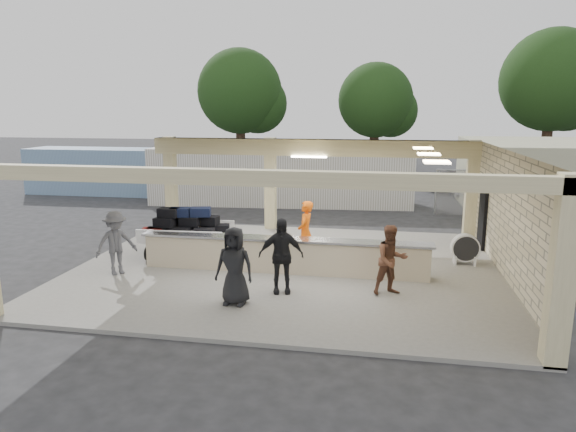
% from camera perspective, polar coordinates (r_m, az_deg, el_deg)
% --- Properties ---
extents(ground, '(120.00, 120.00, 0.00)m').
position_cam_1_polar(ground, '(15.06, -0.17, -5.97)').
color(ground, '#242527').
rests_on(ground, ground).
extents(pavilion, '(12.01, 10.00, 3.55)m').
position_cam_1_polar(pavilion, '(15.30, 1.07, -0.45)').
color(pavilion, slate).
rests_on(pavilion, ground).
extents(baggage_counter, '(8.20, 0.58, 0.98)m').
position_cam_1_polar(baggage_counter, '(14.42, -0.53, -4.35)').
color(baggage_counter, '#C4B292').
rests_on(baggage_counter, pavilion).
extents(luggage_cart, '(2.70, 1.76, 1.53)m').
position_cam_1_polar(luggage_cart, '(16.17, -11.29, -1.44)').
color(luggage_cart, white).
rests_on(luggage_cart, pavilion).
extents(drum_fan, '(0.83, 0.45, 0.91)m').
position_cam_1_polar(drum_fan, '(15.99, 19.07, -3.38)').
color(drum_fan, white).
rests_on(drum_fan, pavilion).
extents(baggage_handler, '(0.44, 0.72, 1.87)m').
position_cam_1_polar(baggage_handler, '(15.11, 1.94, -1.83)').
color(baggage_handler, '#FD610D').
rests_on(baggage_handler, pavilion).
extents(passenger_a, '(0.93, 0.69, 1.75)m').
position_cam_1_polar(passenger_a, '(12.86, 11.39, -4.82)').
color(passenger_a, brown).
rests_on(passenger_a, pavilion).
extents(passenger_b, '(1.18, 0.64, 1.90)m').
position_cam_1_polar(passenger_b, '(12.71, -0.79, -4.43)').
color(passenger_b, black).
rests_on(passenger_b, pavilion).
extents(passenger_c, '(1.08, 1.11, 1.77)m').
position_cam_1_polar(passenger_c, '(14.90, -18.58, -2.85)').
color(passenger_c, '#4E4E53').
rests_on(passenger_c, pavilion).
extents(passenger_d, '(0.92, 0.43, 1.85)m').
position_cam_1_polar(passenger_d, '(12.05, -5.97, -5.53)').
color(passenger_d, black).
rests_on(passenger_d, pavilion).
extents(car_white_a, '(5.23, 3.35, 1.38)m').
position_cam_1_polar(car_white_a, '(28.17, 22.74, 2.96)').
color(car_white_a, white).
rests_on(car_white_a, ground).
extents(car_dark, '(4.05, 2.71, 1.27)m').
position_cam_1_polar(car_dark, '(29.88, 18.95, 3.60)').
color(car_dark, black).
rests_on(car_dark, ground).
extents(container_white, '(12.74, 3.45, 2.73)m').
position_cam_1_polar(container_white, '(25.07, -0.85, 4.44)').
color(container_white, white).
rests_on(container_white, ground).
extents(container_blue, '(9.52, 2.39, 2.47)m').
position_cam_1_polar(container_blue, '(29.70, -18.72, 4.73)').
color(container_blue, '#7599BC').
rests_on(container_blue, ground).
extents(tree_left, '(6.60, 6.30, 9.00)m').
position_cam_1_polar(tree_left, '(39.62, -4.85, 13.27)').
color(tree_left, '#382619').
rests_on(tree_left, ground).
extents(tree_mid, '(6.00, 5.60, 8.00)m').
position_cam_1_polar(tree_mid, '(40.25, 10.15, 12.21)').
color(tree_mid, '#382619').
rests_on(tree_mid, ground).
extents(tree_right, '(7.20, 7.00, 10.00)m').
position_cam_1_polar(tree_right, '(40.99, 27.67, 12.82)').
color(tree_right, '#382619').
rests_on(tree_right, ground).
extents(adjacent_building, '(6.00, 8.00, 3.20)m').
position_cam_1_polar(adjacent_building, '(25.24, 26.15, 3.81)').
color(adjacent_building, '#BCBA95').
rests_on(adjacent_building, ground).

